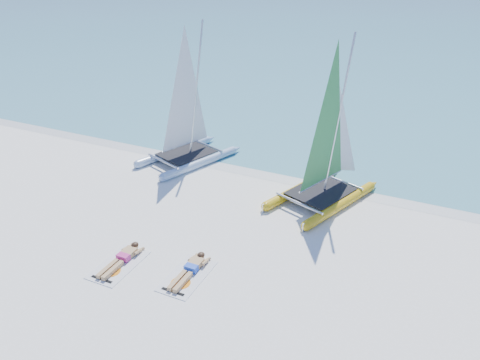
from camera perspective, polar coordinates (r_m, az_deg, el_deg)
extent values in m
plane|color=white|center=(14.66, -2.28, -8.07)|extent=(140.00, 140.00, 0.00)
cube|color=#6AA2B0|center=(74.31, 21.77, 18.70)|extent=(140.00, 115.00, 0.01)
cube|color=silver|center=(19.03, 5.29, 0.62)|extent=(140.00, 1.40, 0.01)
cylinder|color=silver|center=(20.92, -8.00, 3.50)|extent=(1.66, 3.78, 0.34)
cone|color=silver|center=(22.16, -3.59, 5.08)|extent=(0.48, 0.58, 0.33)
cylinder|color=silver|center=(19.67, -4.90, 2.09)|extent=(1.66, 3.78, 0.34)
cone|color=silver|center=(20.98, -0.43, 3.84)|extent=(0.48, 0.58, 0.33)
cube|color=black|center=(20.20, -6.52, 3.33)|extent=(2.31, 2.59, 0.03)
cylinder|color=silver|center=(19.71, -5.33, 11.06)|extent=(0.43, 0.99, 5.37)
cylinder|color=yellow|center=(17.74, 7.46, -0.95)|extent=(1.69, 3.84, 0.35)
cone|color=yellow|center=(19.35, 11.48, 1.20)|extent=(0.49, 0.59, 0.33)
cylinder|color=yellow|center=(16.87, 12.17, -2.93)|extent=(1.69, 3.84, 0.35)
cone|color=yellow|center=(18.56, 15.95, -0.50)|extent=(0.49, 0.59, 0.33)
cube|color=black|center=(17.19, 9.81, -1.32)|extent=(2.35, 2.63, 0.03)
cylinder|color=silver|center=(16.66, 11.99, 7.79)|extent=(0.43, 1.01, 5.46)
cube|color=white|center=(14.33, -14.56, -9.96)|extent=(1.00, 1.85, 0.02)
cube|color=tan|center=(14.52, -13.56, -8.72)|extent=(0.36, 0.55, 0.17)
cube|color=#CF3087|center=(14.40, -14.05, -9.11)|extent=(0.37, 0.22, 0.17)
cube|color=tan|center=(14.07, -15.54, -10.49)|extent=(0.31, 0.85, 0.13)
sphere|color=tan|center=(14.73, -12.70, -7.86)|extent=(0.21, 0.21, 0.21)
ellipsoid|color=#342113|center=(14.72, -12.70, -7.71)|extent=(0.22, 0.24, 0.15)
cube|color=white|center=(13.55, -6.46, -11.54)|extent=(1.00, 1.85, 0.02)
cube|color=tan|center=(13.77, -5.56, -10.19)|extent=(0.36, 0.55, 0.17)
cube|color=blue|center=(13.64, -5.98, -10.63)|extent=(0.37, 0.22, 0.17)
cube|color=tan|center=(13.27, -7.31, -12.17)|extent=(0.31, 0.85, 0.13)
sphere|color=tan|center=(14.00, -4.80, -9.25)|extent=(0.21, 0.21, 0.21)
ellipsoid|color=#342113|center=(13.99, -4.78, -9.09)|extent=(0.22, 0.24, 0.15)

